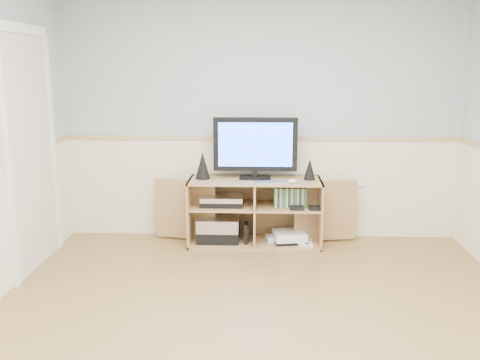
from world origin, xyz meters
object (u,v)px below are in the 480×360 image
at_px(media_cabinet, 255,209).
at_px(keyboard, 271,182).
at_px(game_consoles, 288,237).
at_px(monitor, 255,146).

relative_size(media_cabinet, keyboard, 6.44).
distance_m(keyboard, game_consoles, 0.63).
bearing_deg(game_consoles, keyboard, -144.77).
bearing_deg(monitor, game_consoles, -10.31).
distance_m(monitor, keyboard, 0.40).
distance_m(media_cabinet, game_consoles, 0.43).
relative_size(keyboard, game_consoles, 0.69).
bearing_deg(keyboard, game_consoles, 21.79).
distance_m(media_cabinet, monitor, 0.64).
bearing_deg(game_consoles, media_cabinet, 168.24).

